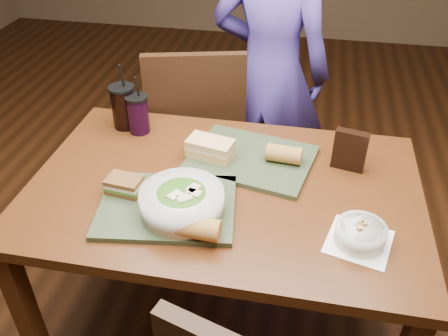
{
  "coord_description": "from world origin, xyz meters",
  "views": [
    {
      "loc": [
        0.24,
        -1.23,
        1.72
      ],
      "look_at": [
        0.0,
        0.0,
        0.82
      ],
      "focal_mm": 38.0,
      "sensor_mm": 36.0,
      "label": 1
    }
  ],
  "objects_px": {
    "salad_bowl": "(182,201)",
    "soup_bowl": "(360,234)",
    "diner": "(270,73)",
    "baguette_far": "(284,154)",
    "sandwich_near": "(124,185)",
    "chair_far": "(202,134)",
    "tray_far": "(251,159)",
    "chip_bag": "(350,150)",
    "tray_near": "(167,206)",
    "cup_berry": "(138,114)",
    "cup_cola": "(123,107)",
    "sandwich_far": "(210,148)",
    "baguette_near": "(198,228)",
    "dining_table": "(224,206)"
  },
  "relations": [
    {
      "from": "tray_far",
      "to": "soup_bowl",
      "type": "relative_size",
      "value": 1.97
    },
    {
      "from": "sandwich_near",
      "to": "baguette_near",
      "type": "bearing_deg",
      "value": -29.43
    },
    {
      "from": "sandwich_near",
      "to": "cup_cola",
      "type": "relative_size",
      "value": 0.44
    },
    {
      "from": "sandwich_near",
      "to": "cup_berry",
      "type": "relative_size",
      "value": 0.5
    },
    {
      "from": "chip_bag",
      "to": "salad_bowl",
      "type": "bearing_deg",
      "value": -132.25
    },
    {
      "from": "soup_bowl",
      "to": "chip_bag",
      "type": "distance_m",
      "value": 0.37
    },
    {
      "from": "baguette_far",
      "to": "cup_berry",
      "type": "xyz_separation_m",
      "value": [
        -0.57,
        0.13,
        0.03
      ]
    },
    {
      "from": "sandwich_far",
      "to": "baguette_far",
      "type": "distance_m",
      "value": 0.26
    },
    {
      "from": "sandwich_far",
      "to": "cup_berry",
      "type": "height_order",
      "value": "cup_berry"
    },
    {
      "from": "tray_far",
      "to": "chip_bag",
      "type": "bearing_deg",
      "value": 3.59
    },
    {
      "from": "soup_bowl",
      "to": "sandwich_near",
      "type": "bearing_deg",
      "value": 174.21
    },
    {
      "from": "sandwich_far",
      "to": "diner",
      "type": "bearing_deg",
      "value": 79.68
    },
    {
      "from": "soup_bowl",
      "to": "cup_berry",
      "type": "bearing_deg",
      "value": 150.44
    },
    {
      "from": "diner",
      "to": "baguette_near",
      "type": "bearing_deg",
      "value": 94.34
    },
    {
      "from": "dining_table",
      "to": "sandwich_near",
      "type": "height_order",
      "value": "sandwich_near"
    },
    {
      "from": "chair_far",
      "to": "cup_berry",
      "type": "relative_size",
      "value": 4.2
    },
    {
      "from": "diner",
      "to": "sandwich_near",
      "type": "relative_size",
      "value": 13.14
    },
    {
      "from": "chip_bag",
      "to": "tray_near",
      "type": "bearing_deg",
      "value": -136.85
    },
    {
      "from": "salad_bowl",
      "to": "sandwich_near",
      "type": "height_order",
      "value": "salad_bowl"
    },
    {
      "from": "baguette_near",
      "to": "tray_near",
      "type": "bearing_deg",
      "value": 136.78
    },
    {
      "from": "chair_far",
      "to": "baguette_far",
      "type": "height_order",
      "value": "chair_far"
    },
    {
      "from": "diner",
      "to": "baguette_near",
      "type": "relative_size",
      "value": 12.0
    },
    {
      "from": "diner",
      "to": "chip_bag",
      "type": "xyz_separation_m",
      "value": [
        0.35,
        -0.68,
        0.05
      ]
    },
    {
      "from": "baguette_near",
      "to": "tray_far",
      "type": "bearing_deg",
      "value": 77.97
    },
    {
      "from": "baguette_far",
      "to": "sandwich_far",
      "type": "bearing_deg",
      "value": -176.94
    },
    {
      "from": "salad_bowl",
      "to": "soup_bowl",
      "type": "height_order",
      "value": "salad_bowl"
    },
    {
      "from": "tray_near",
      "to": "sandwich_near",
      "type": "relative_size",
      "value": 3.55
    },
    {
      "from": "tray_far",
      "to": "salad_bowl",
      "type": "relative_size",
      "value": 1.64
    },
    {
      "from": "chair_far",
      "to": "chip_bag",
      "type": "xyz_separation_m",
      "value": [
        0.63,
        -0.44,
        0.27
      ]
    },
    {
      "from": "chair_far",
      "to": "chip_bag",
      "type": "relative_size",
      "value": 6.72
    },
    {
      "from": "sandwich_far",
      "to": "soup_bowl",
      "type": "bearing_deg",
      "value": -32.76
    },
    {
      "from": "tray_near",
      "to": "salad_bowl",
      "type": "bearing_deg",
      "value": -22.47
    },
    {
      "from": "chair_far",
      "to": "cup_berry",
      "type": "height_order",
      "value": "chair_far"
    },
    {
      "from": "cup_cola",
      "to": "chip_bag",
      "type": "relative_size",
      "value": 1.82
    },
    {
      "from": "salad_bowl",
      "to": "cup_berry",
      "type": "relative_size",
      "value": 1.08
    },
    {
      "from": "dining_table",
      "to": "diner",
      "type": "xyz_separation_m",
      "value": [
        0.06,
        0.85,
        0.12
      ]
    },
    {
      "from": "chip_bag",
      "to": "cup_berry",
      "type": "bearing_deg",
      "value": -174.66
    },
    {
      "from": "diner",
      "to": "salad_bowl",
      "type": "height_order",
      "value": "diner"
    },
    {
      "from": "chair_far",
      "to": "baguette_near",
      "type": "bearing_deg",
      "value": -77.3
    },
    {
      "from": "dining_table",
      "to": "baguette_near",
      "type": "bearing_deg",
      "value": -94.78
    },
    {
      "from": "cup_cola",
      "to": "cup_berry",
      "type": "height_order",
      "value": "cup_cola"
    },
    {
      "from": "soup_bowl",
      "to": "diner",
      "type": "bearing_deg",
      "value": 109.86
    },
    {
      "from": "chip_bag",
      "to": "baguette_far",
      "type": "bearing_deg",
      "value": -160.32
    },
    {
      "from": "salad_bowl",
      "to": "chair_far",
      "type": "bearing_deg",
      "value": 99.23
    },
    {
      "from": "salad_bowl",
      "to": "chip_bag",
      "type": "height_order",
      "value": "chip_bag"
    },
    {
      "from": "dining_table",
      "to": "soup_bowl",
      "type": "distance_m",
      "value": 0.49
    },
    {
      "from": "diner",
      "to": "baguette_far",
      "type": "xyz_separation_m",
      "value": [
        0.13,
        -0.7,
        0.02
      ]
    },
    {
      "from": "cup_berry",
      "to": "dining_table",
      "type": "bearing_deg",
      "value": -35.28
    },
    {
      "from": "dining_table",
      "to": "sandwich_near",
      "type": "distance_m",
      "value": 0.35
    },
    {
      "from": "tray_near",
      "to": "diner",
      "type": "bearing_deg",
      "value": 78.43
    }
  ]
}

